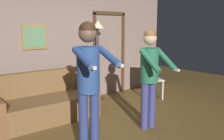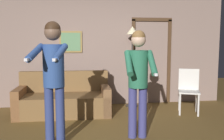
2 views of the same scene
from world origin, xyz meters
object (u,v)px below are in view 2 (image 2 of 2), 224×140
(person_standing_left, at_px, (53,70))
(dining_chair_distant, at_px, (189,88))
(couch, at_px, (64,101))
(person_standing_right, at_px, (138,74))
(torchiere_lamp, at_px, (132,43))

(person_standing_left, relative_size, dining_chair_distant, 1.92)
(couch, distance_m, person_standing_left, 1.80)
(person_standing_right, xyz_separation_m, dining_chair_distant, (1.41, 1.25, -0.48))
(couch, xyz_separation_m, person_standing_right, (1.22, -1.50, 0.73))
(torchiere_lamp, distance_m, person_standing_left, 2.61)
(torchiere_lamp, distance_m, person_standing_right, 2.01)
(couch, height_order, person_standing_left, person_standing_left)
(torchiere_lamp, height_order, person_standing_right, torchiere_lamp)
(person_standing_left, xyz_separation_m, dining_chair_distant, (2.67, 1.35, -0.57))
(couch, relative_size, dining_chair_distant, 2.06)
(dining_chair_distant, bearing_deg, torchiere_lamp, 147.97)
(couch, bearing_deg, person_standing_left, -91.64)
(person_standing_right, distance_m, dining_chair_distant, 1.95)
(torchiere_lamp, xyz_separation_m, person_standing_right, (-0.33, -1.93, -0.48))
(person_standing_left, bearing_deg, person_standing_right, 4.40)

